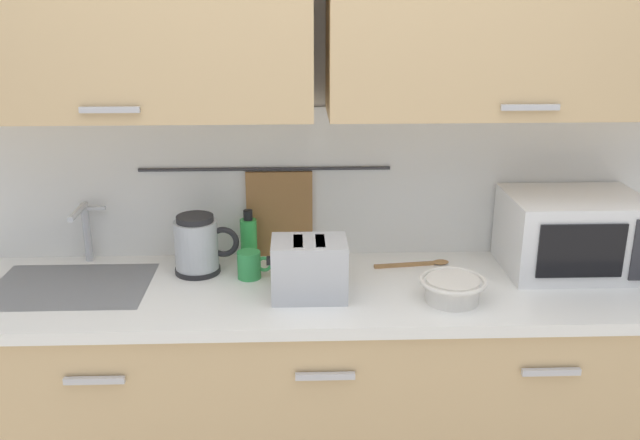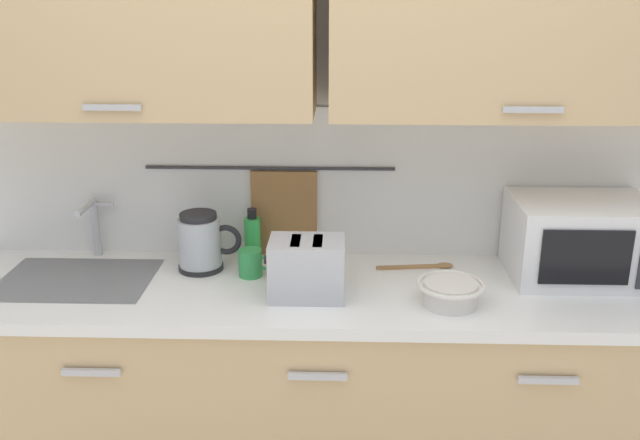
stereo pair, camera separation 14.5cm
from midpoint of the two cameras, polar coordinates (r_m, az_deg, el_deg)
counter_unit at (r=2.55m, az=1.50°, el=-14.52°), size 2.53×0.64×0.90m
back_wall_assembly at (r=2.39m, az=2.02°, el=10.74°), size 3.70×0.41×2.50m
sink_faucet at (r=2.63m, az=-16.66°, el=-0.03°), size 0.09×0.17×0.22m
microwave at (r=2.54m, az=22.11°, el=-1.48°), size 0.46×0.35×0.27m
electric_kettle at (r=2.45m, az=-8.10°, el=-1.84°), size 0.23×0.16×0.21m
dish_soap_bottle at (r=2.52m, az=-3.92°, el=-1.47°), size 0.06×0.06×0.20m
mug_near_sink at (r=2.39m, az=-3.95°, el=-3.57°), size 0.12×0.08×0.09m
mixing_bowl at (r=2.23m, az=12.52°, el=-5.79°), size 0.21×0.21×0.08m
toaster at (r=2.22m, az=0.79°, el=-3.98°), size 0.26×0.17×0.19m
wooden_spoon at (r=2.51m, az=10.22°, el=-3.78°), size 0.28×0.06×0.01m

